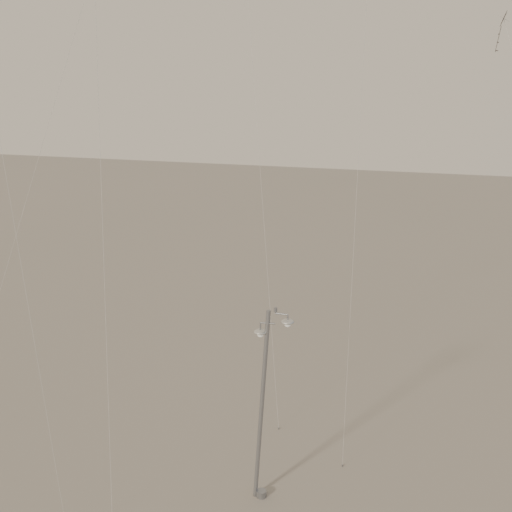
# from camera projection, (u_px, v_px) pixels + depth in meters

# --- Properties ---
(street_lamp) EXTENTS (1.67, 0.53, 8.86)m
(street_lamp) POSITION_uv_depth(u_px,v_px,m) (264.00, 400.00, 29.27)
(street_lamp) COLOR gray
(street_lamp) RESTS_ON ground
(kite_3) EXTENTS (2.40, 1.62, 19.53)m
(kite_3) POSITION_uv_depth(u_px,v_px,m) (4.00, 166.00, 24.76)
(kite_3) COLOR maroon
(kite_3) RESTS_ON ground
(kite_5) EXTENTS (4.83, 11.30, 28.18)m
(kite_5) POSITION_uv_depth(u_px,v_px,m) (248.00, 1.00, 37.75)
(kite_5) COLOR brown
(kite_5) RESTS_ON ground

